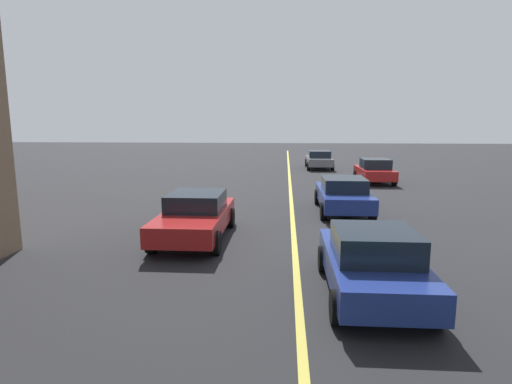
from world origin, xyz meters
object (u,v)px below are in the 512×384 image
at_px(car_blue_parked_a, 343,194).
at_px(car_blue_trailing, 372,262).
at_px(car_grey_oncoming, 319,159).
at_px(car_red_mid, 375,171).
at_px(car_red_near, 196,215).

xyz_separation_m(car_blue_parked_a, car_blue_trailing, (-7.97, 0.51, -0.00)).
distance_m(car_grey_oncoming, car_blue_trailing, 23.58).
xyz_separation_m(car_grey_oncoming, car_red_mid, (-7.35, -2.61, -0.00)).
distance_m(car_red_near, car_grey_oncoming, 20.38).
bearing_deg(car_blue_parked_a, car_red_mid, -19.56).
relative_size(car_red_near, car_blue_trailing, 1.13).
xyz_separation_m(car_grey_oncoming, car_blue_parked_a, (-15.60, 0.31, 0.00)).
xyz_separation_m(car_red_mid, car_blue_trailing, (-16.22, 3.44, 0.00)).
relative_size(car_red_near, car_red_mid, 1.13).
bearing_deg(car_grey_oncoming, car_blue_trailing, 178.00).
relative_size(car_red_near, car_grey_oncoming, 1.00).
xyz_separation_m(car_red_near, car_blue_parked_a, (4.10, -4.92, 0.00)).
height_order(car_grey_oncoming, car_blue_parked_a, same).
height_order(car_red_near, car_red_mid, car_red_mid).
xyz_separation_m(car_red_near, car_blue_trailing, (-3.87, -4.41, -0.00)).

